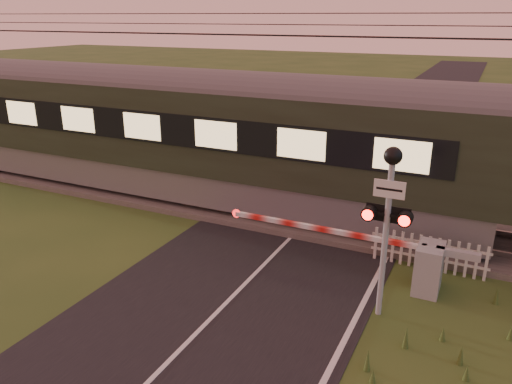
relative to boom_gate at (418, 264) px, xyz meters
The scene contains 7 objects.
ground 5.15m from the boom_gate, 136.22° to the right, with size 160.00×160.00×0.00m, color #2E4A1C.
road 5.29m from the boom_gate, 134.26° to the right, with size 6.00×140.00×0.03m.
track_bed 4.77m from the boom_gate, 141.17° to the left, with size 140.00×3.40×0.39m.
overhead_wires 6.95m from the boom_gate, 141.17° to the left, with size 120.00×0.62×0.62m.
boom_gate is the anchor object (origin of this frame).
crossing_signal 2.45m from the boom_gate, 111.05° to the right, with size 0.94×0.37×3.68m.
picket_fence 1.09m from the boom_gate, 84.36° to the left, with size 2.87×0.08×0.90m.
Camera 1 is at (4.75, -7.36, 6.04)m, focal length 35.00 mm.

